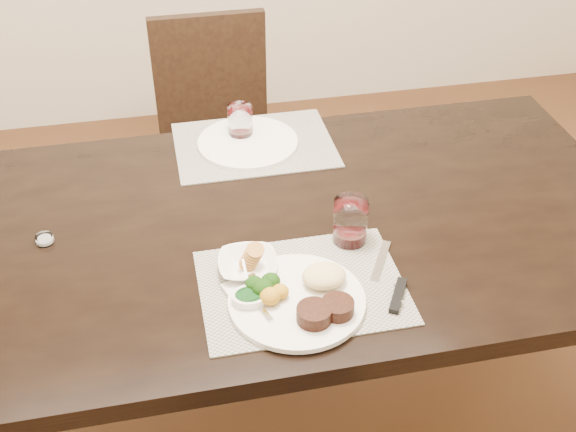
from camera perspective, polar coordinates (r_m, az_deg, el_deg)
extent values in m
plane|color=#482917|center=(2.36, -1.96, -15.23)|extent=(4.50, 4.50, 0.00)
cube|color=black|center=(1.84, -2.43, -1.27)|extent=(2.00, 1.00, 0.05)
cube|color=black|center=(2.64, 16.18, 0.47)|extent=(0.08, 0.08, 0.70)
cube|color=black|center=(2.70, -5.37, 4.80)|extent=(0.42, 0.42, 0.04)
cube|color=black|center=(2.67, -8.42, -1.77)|extent=(0.04, 0.04, 0.41)
cube|color=black|center=(2.70, -0.82, -0.80)|extent=(0.04, 0.04, 0.41)
cube|color=black|center=(2.96, -9.03, 2.52)|extent=(0.04, 0.04, 0.41)
cube|color=black|center=(2.99, -2.16, 3.35)|extent=(0.04, 0.04, 0.41)
cube|color=black|center=(2.75, -6.20, 11.20)|extent=(0.42, 0.04, 0.45)
cube|color=gray|center=(1.64, 1.12, -5.62)|extent=(0.46, 0.34, 0.00)
cube|color=gray|center=(2.14, -2.69, 5.65)|extent=(0.46, 0.34, 0.00)
cylinder|color=white|center=(1.60, 0.70, -6.70)|extent=(0.30, 0.30, 0.01)
cylinder|color=black|center=(1.53, 2.07, -7.75)|extent=(0.08, 0.08, 0.03)
cylinder|color=black|center=(1.55, 3.94, -7.20)|extent=(0.07, 0.07, 0.03)
ellipsoid|color=#DFC786|center=(1.62, 2.87, -4.74)|extent=(0.10, 0.08, 0.04)
ellipsoid|color=#16420C|center=(1.59, -2.00, -5.72)|extent=(0.05, 0.05, 0.04)
ellipsoid|color=#BF8518|center=(1.57, -1.43, -6.35)|extent=(0.05, 0.05, 0.04)
cube|color=silver|center=(1.60, -2.52, -6.73)|extent=(0.14, 0.19, 0.01)
cube|color=white|center=(1.58, -2.41, -7.00)|extent=(0.05, 0.12, 0.00)
cube|color=white|center=(1.63, -2.68, -5.10)|extent=(0.03, 0.05, 0.00)
cube|color=white|center=(1.72, 7.32, -3.55)|extent=(0.09, 0.14, 0.00)
cube|color=black|center=(1.63, 8.69, -6.23)|extent=(0.07, 0.11, 0.01)
imported|color=white|center=(1.67, -3.19, -3.91)|extent=(0.15, 0.15, 0.03)
cylinder|color=#B77B39|center=(1.65, -3.22, -3.30)|extent=(0.04, 0.05, 0.04)
cylinder|color=white|center=(1.59, -3.01, -6.59)|extent=(0.08, 0.08, 0.03)
cylinder|color=#0C3710|center=(1.58, -3.02, -6.32)|extent=(0.07, 0.07, 0.01)
cube|color=white|center=(1.61, -3.36, -4.50)|extent=(0.01, 0.05, 0.04)
cylinder|color=silver|center=(1.74, 4.96, -0.39)|extent=(0.08, 0.08, 0.12)
cylinder|color=#320406|center=(1.76, 4.88, -1.51)|extent=(0.07, 0.07, 0.03)
cylinder|color=white|center=(2.13, -3.19, 5.81)|extent=(0.29, 0.29, 0.01)
cylinder|color=silver|center=(2.15, -3.79, 7.43)|extent=(0.07, 0.07, 0.10)
cylinder|color=#320406|center=(2.17, -3.75, 6.56)|extent=(0.06, 0.06, 0.03)
cylinder|color=silver|center=(1.85, -18.68, -1.75)|extent=(0.04, 0.04, 0.02)
cylinder|color=white|center=(1.86, -18.65, -1.86)|extent=(0.03, 0.03, 0.01)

